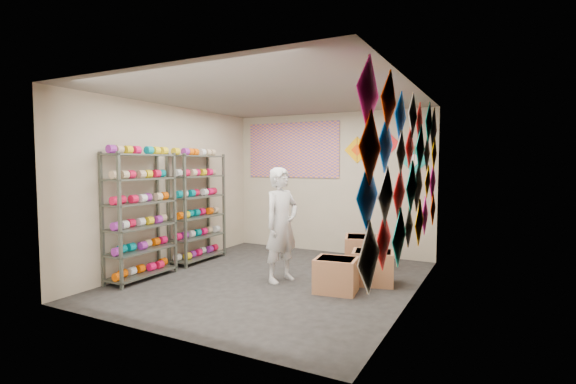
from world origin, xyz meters
The scene contains 12 objects.
ground centered at (0.00, 0.00, 0.00)m, with size 4.50×4.50×0.00m, color black.
room_walls centered at (0.00, 0.00, 1.64)m, with size 4.50×4.50×4.50m.
shelf_rack_front centered at (-1.78, -0.85, 0.95)m, with size 0.40×1.10×1.90m, color #4C5147.
shelf_rack_back centered at (-1.78, 0.45, 0.95)m, with size 0.40×1.10×1.90m, color #4C5147.
string_spools centered at (-1.78, -0.20, 1.05)m, with size 0.12×2.36×0.12m.
kite_wall_display centered at (1.98, -0.02, 1.63)m, with size 0.05×4.31×2.10m.
back_wall_kites centered at (1.09, 2.24, 1.95)m, with size 1.56×0.02×0.80m.
poster centered at (-0.80, 2.23, 2.00)m, with size 2.00×0.01×1.10m, color #614391.
shopkeeper centered at (0.14, 0.02, 0.84)m, with size 0.57×0.70×1.68m, color beige.
carton_a centered at (1.04, -0.10, 0.23)m, with size 0.55×0.46×0.46m, color #996543.
carton_b centered at (1.37, 0.51, 0.24)m, with size 0.58×0.48×0.48m, color #996543.
carton_c centered at (0.94, 1.35, 0.26)m, with size 0.54×0.60×0.52m, color #996543.
Camera 1 is at (3.02, -5.30, 1.74)m, focal length 26.00 mm.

